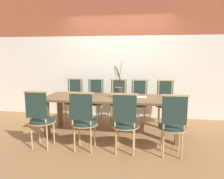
# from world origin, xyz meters

# --- Properties ---
(ground_plane) EXTENTS (16.00, 16.00, 0.00)m
(ground_plane) POSITION_xyz_m (0.00, 0.00, 0.00)
(ground_plane) COLOR #9E7047
(wall_rear) EXTENTS (12.00, 0.06, 3.20)m
(wall_rear) POSITION_xyz_m (0.00, 1.33, 1.60)
(wall_rear) COLOR white
(wall_rear) RESTS_ON ground_plane
(dining_table) EXTENTS (2.60, 0.86, 0.74)m
(dining_table) POSITION_xyz_m (0.00, 0.00, 0.65)
(dining_table) COLOR brown
(dining_table) RESTS_ON ground_plane
(chair_near_leftend) EXTENTS (0.44, 0.44, 0.99)m
(chair_near_leftend) POSITION_xyz_m (-1.08, -0.79, 0.53)
(chair_near_leftend) COLOR #233833
(chair_near_leftend) RESTS_ON ground_plane
(chair_near_left) EXTENTS (0.44, 0.44, 0.99)m
(chair_near_left) POSITION_xyz_m (-0.34, -0.79, 0.53)
(chair_near_left) COLOR #233833
(chair_near_left) RESTS_ON ground_plane
(chair_near_center) EXTENTS (0.44, 0.44, 0.99)m
(chair_near_center) POSITION_xyz_m (0.33, -0.79, 0.53)
(chair_near_center) COLOR #233833
(chair_near_center) RESTS_ON ground_plane
(chair_near_right) EXTENTS (0.44, 0.44, 0.99)m
(chair_near_right) POSITION_xyz_m (1.05, -0.79, 0.53)
(chair_near_right) COLOR #233833
(chair_near_right) RESTS_ON ground_plane
(chair_far_leftend) EXTENTS (0.44, 0.44, 0.99)m
(chair_far_leftend) POSITION_xyz_m (-1.03, 0.79, 0.53)
(chair_far_leftend) COLOR #233833
(chair_far_leftend) RESTS_ON ground_plane
(chair_far_left) EXTENTS (0.44, 0.44, 0.99)m
(chair_far_left) POSITION_xyz_m (-0.52, 0.79, 0.53)
(chair_far_left) COLOR #233833
(chair_far_left) RESTS_ON ground_plane
(chair_far_center) EXTENTS (0.44, 0.44, 0.99)m
(chair_far_center) POSITION_xyz_m (0.02, 0.79, 0.53)
(chair_far_center) COLOR #233833
(chair_far_center) RESTS_ON ground_plane
(chair_far_right) EXTENTS (0.44, 0.44, 0.99)m
(chair_far_right) POSITION_xyz_m (0.50, 0.79, 0.53)
(chair_far_right) COLOR #233833
(chair_far_right) RESTS_ON ground_plane
(chair_far_rightend) EXTENTS (0.44, 0.44, 0.99)m
(chair_far_rightend) POSITION_xyz_m (1.08, 0.79, 0.53)
(chair_far_rightend) COLOR #233833
(chair_far_rightend) RESTS_ON ground_plane
(vase_centerpiece) EXTENTS (0.20, 0.18, 0.69)m
(vase_centerpiece) POSITION_xyz_m (0.14, -0.07, 0.86)
(vase_centerpiece) COLOR #33383D
(vase_centerpiece) RESTS_ON dining_table
(book_stack) EXTENTS (0.26, 0.17, 0.02)m
(book_stack) POSITION_xyz_m (0.53, 0.06, 0.75)
(book_stack) COLOR beige
(book_stack) RESTS_ON dining_table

